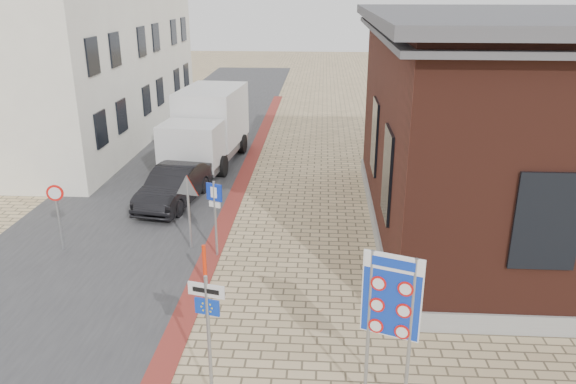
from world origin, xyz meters
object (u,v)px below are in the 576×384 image
(sedan, at_px, (174,186))
(border_sign, at_px, (391,299))
(box_truck, at_px, (207,126))
(parking_sign, at_px, (215,206))
(essen_sign, at_px, (208,318))
(bollard, at_px, (205,265))

(sedan, bearing_deg, border_sign, -47.95)
(border_sign, bearing_deg, box_truck, 133.00)
(sedan, bearing_deg, parking_sign, -51.82)
(box_truck, distance_m, essen_sign, 15.66)
(sedan, bearing_deg, bollard, -59.49)
(essen_sign, bearing_deg, bollard, 116.79)
(box_truck, relative_size, essen_sign, 2.40)
(sedan, height_order, box_truck, box_truck)
(parking_sign, relative_size, bollard, 2.02)
(box_truck, bearing_deg, border_sign, -62.17)
(box_truck, xyz_separation_m, border_sign, (6.38, -15.36, 0.63))
(essen_sign, xyz_separation_m, bollard, (-1.00, 4.30, -1.18))
(essen_sign, bearing_deg, box_truck, 115.04)
(sedan, height_order, border_sign, border_sign)
(essen_sign, distance_m, bollard, 4.57)
(sedan, distance_m, border_sign, 12.16)
(essen_sign, bearing_deg, sedan, 121.79)
(sedan, height_order, bollard, sedan)
(bollard, bearing_deg, parking_sign, 90.00)
(box_truck, relative_size, bollard, 5.49)
(sedan, relative_size, box_truck, 0.66)
(box_truck, height_order, border_sign, box_truck)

